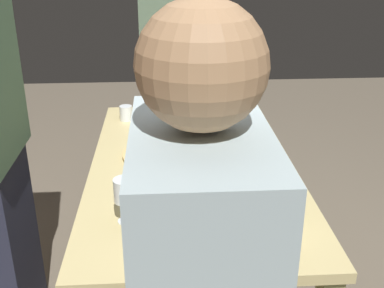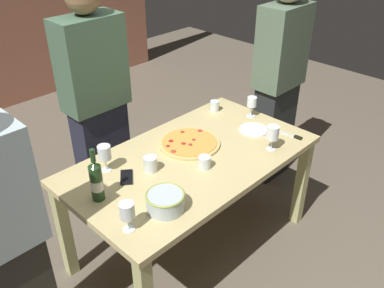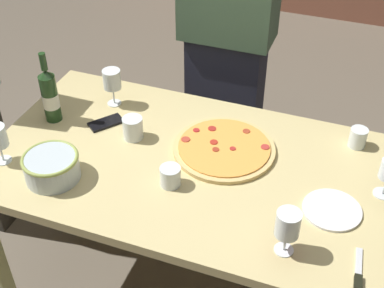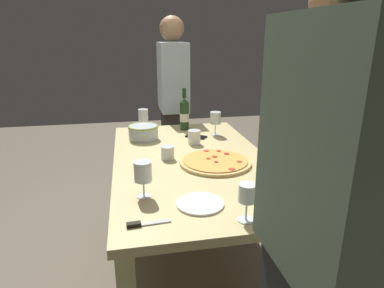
{
  "view_description": "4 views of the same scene",
  "coord_description": "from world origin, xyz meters",
  "views": [
    {
      "loc": [
        -1.94,
        0.12,
        1.68
      ],
      "look_at": [
        0.0,
        0.0,
        0.84
      ],
      "focal_mm": 44.83,
      "sensor_mm": 36.0,
      "label": 1
    },
    {
      "loc": [
        -1.57,
        -1.54,
        2.18
      ],
      "look_at": [
        0.0,
        0.0,
        0.84
      ],
      "focal_mm": 38.77,
      "sensor_mm": 36.0,
      "label": 2
    },
    {
      "loc": [
        0.54,
        -1.46,
        2.08
      ],
      "look_at": [
        0.0,
        0.0,
        0.84
      ],
      "focal_mm": 49.56,
      "sensor_mm": 36.0,
      "label": 3
    },
    {
      "loc": [
        1.79,
        -0.35,
        1.44
      ],
      "look_at": [
        0.0,
        0.0,
        0.84
      ],
      "focal_mm": 31.16,
      "sensor_mm": 36.0,
      "label": 4
    }
  ],
  "objects": [
    {
      "name": "cup_ceramic",
      "position": [
        -0.03,
        -0.14,
        0.79
      ],
      "size": [
        0.08,
        0.08,
        0.08
      ],
      "primitive_type": "cylinder",
      "color": "white",
      "rests_on": "dining_table"
    },
    {
      "name": "ground_plane",
      "position": [
        0.0,
        0.0,
        0.0
      ],
      "size": [
        8.0,
        8.0,
        0.0
      ],
      "primitive_type": "plane",
      "color": "#675C4D"
    },
    {
      "name": "side_plate",
      "position": [
        0.55,
        -0.07,
        0.76
      ],
      "size": [
        0.21,
        0.21,
        0.01
      ],
      "primitive_type": "cylinder",
      "color": "white",
      "rests_on": "dining_table"
    },
    {
      "name": "pizza",
      "position": [
        0.09,
        0.12,
        0.76
      ],
      "size": [
        0.41,
        0.41,
        0.03
      ],
      "color": "#DDB871",
      "rests_on": "dining_table"
    },
    {
      "name": "pizza_knife",
      "position": [
        0.66,
        -0.32,
        0.76
      ],
      "size": [
        0.03,
        0.17,
        0.02
      ],
      "color": "silver",
      "rests_on": "dining_table"
    },
    {
      "name": "wine_glass_by_bottle",
      "position": [
        0.43,
        -0.3,
        0.86
      ],
      "size": [
        0.08,
        0.08,
        0.17
      ],
      "color": "white",
      "rests_on": "dining_table"
    },
    {
      "name": "wine_glass_far_left",
      "position": [
        0.7,
        0.08,
        0.86
      ],
      "size": [
        0.07,
        0.07,
        0.15
      ],
      "color": "white",
      "rests_on": "dining_table"
    },
    {
      "name": "person_host",
      "position": [
        -1.2,
        0.06,
        0.81
      ],
      "size": [
        0.41,
        0.24,
        1.6
      ],
      "rotation": [
        0.0,
        0.0,
        -0.05
      ],
      "color": "#34302A",
      "rests_on": "ground"
    },
    {
      "name": "cup_spare",
      "position": [
        0.58,
        0.33,
        0.79
      ],
      "size": [
        0.07,
        0.07,
        0.08
      ],
      "primitive_type": "cylinder",
      "color": "white",
      "rests_on": "dining_table"
    },
    {
      "name": "wine_glass_near_pizza",
      "position": [
        -0.47,
        0.26,
        0.87
      ],
      "size": [
        0.08,
        0.08,
        0.17
      ],
      "color": "white",
      "rests_on": "dining_table"
    },
    {
      "name": "wine_glass_far_right",
      "position": [
        -0.69,
        -0.24,
        0.87
      ],
      "size": [
        0.08,
        0.08,
        0.16
      ],
      "color": "white",
      "rests_on": "dining_table"
    },
    {
      "name": "cell_phone",
      "position": [
        -0.43,
        0.11,
        0.76
      ],
      "size": [
        0.14,
        0.16,
        0.01
      ],
      "primitive_type": "cube",
      "rotation": [
        0.0,
        0.0,
        5.62
      ],
      "color": "black",
      "rests_on": "dining_table"
    },
    {
      "name": "wine_bottle",
      "position": [
        -0.65,
        0.07,
        0.87
      ],
      "size": [
        0.07,
        0.07,
        0.32
      ],
      "color": "#1E3B1A",
      "rests_on": "dining_table"
    },
    {
      "name": "cup_amber",
      "position": [
        -0.28,
        0.07,
        0.8
      ],
      "size": [
        0.08,
        0.08,
        0.09
      ],
      "primitive_type": "cylinder",
      "color": "white",
      "rests_on": "dining_table"
    },
    {
      "name": "dining_table",
      "position": [
        0.0,
        0.0,
        0.66
      ],
      "size": [
        1.6,
        0.9,
        0.75
      ],
      "color": "#CDBA7C",
      "rests_on": "ground"
    },
    {
      "name": "person_guest_right",
      "position": [
        -0.12,
        0.84,
        0.88
      ],
      "size": [
        0.45,
        0.24,
        1.74
      ],
      "rotation": [
        0.0,
        0.0,
        -1.43
      ],
      "color": "#232536",
      "rests_on": "ground"
    },
    {
      "name": "person_guest_left",
      "position": [
        1.13,
        0.13,
        0.88
      ],
      "size": [
        0.41,
        0.24,
        1.73
      ],
      "rotation": [
        0.0,
        0.0,
        -3.02
      ],
      "color": "#272B2B",
      "rests_on": "ground"
    },
    {
      "name": "serving_bowl",
      "position": [
        -0.46,
        -0.25,
        0.8
      ],
      "size": [
        0.21,
        0.21,
        0.1
      ],
      "color": "silver",
      "rests_on": "dining_table"
    }
  ]
}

